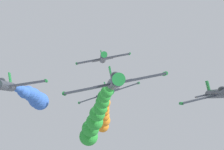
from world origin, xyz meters
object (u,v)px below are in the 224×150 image
at_px(airplane_lead, 115,82).
at_px(airplane_left_inner, 219,93).
at_px(airplane_right_inner, 5,85).
at_px(airplane_high_slot, 103,58).
at_px(airplane_left_outer, 109,92).

height_order(airplane_lead, airplane_left_inner, airplane_lead).
bearing_deg(airplane_left_inner, airplane_right_inner, 4.57).
bearing_deg(airplane_high_slot, airplane_left_inner, 119.28).
height_order(airplane_left_inner, airplane_left_outer, airplane_left_outer).
relative_size(airplane_lead, airplane_right_inner, 1.00).
xyz_separation_m(airplane_left_inner, airplane_right_inner, (25.02, 2.00, 0.83)).
bearing_deg(airplane_high_slot, airplane_lead, 90.11).
xyz_separation_m(airplane_lead, airplane_left_inner, (-13.17, -13.93, -0.76)).
bearing_deg(airplane_left_outer, airplane_left_inner, 134.09).
distance_m(airplane_left_outer, airplane_high_slot, 12.15).
relative_size(airplane_left_inner, airplane_left_outer, 1.00).
relative_size(airplane_left_outer, airplane_high_slot, 1.00).
height_order(airplane_right_inner, airplane_high_slot, airplane_high_slot).
height_order(airplane_right_inner, airplane_left_outer, airplane_right_inner).
bearing_deg(airplane_high_slot, airplane_right_inner, 65.32).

